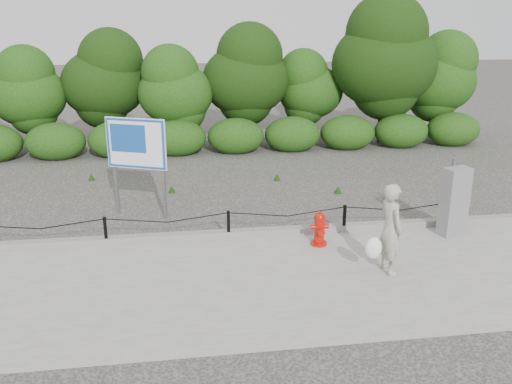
{
  "coord_description": "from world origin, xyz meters",
  "views": [
    {
      "loc": [
        -0.93,
        -10.49,
        4.53
      ],
      "look_at": [
        0.61,
        0.2,
        1.0
      ],
      "focal_mm": 38.0,
      "sensor_mm": 36.0,
      "label": 1
    }
  ],
  "objects_px": {
    "advertising_sign": "(136,148)",
    "pedestrian": "(389,230)",
    "utility_cabinet": "(454,202)",
    "fire_hydrant": "(319,229)"
  },
  "relations": [
    {
      "from": "advertising_sign",
      "to": "pedestrian",
      "type": "bearing_deg",
      "value": -16.0
    },
    {
      "from": "pedestrian",
      "to": "utility_cabinet",
      "type": "bearing_deg",
      "value": -63.91
    },
    {
      "from": "utility_cabinet",
      "to": "advertising_sign",
      "type": "xyz_separation_m",
      "value": [
        -6.64,
        2.29,
        0.84
      ]
    },
    {
      "from": "pedestrian",
      "to": "utility_cabinet",
      "type": "height_order",
      "value": "pedestrian"
    },
    {
      "from": "pedestrian",
      "to": "utility_cabinet",
      "type": "relative_size",
      "value": 1.03
    },
    {
      "from": "utility_cabinet",
      "to": "advertising_sign",
      "type": "relative_size",
      "value": 0.69
    },
    {
      "from": "fire_hydrant",
      "to": "advertising_sign",
      "type": "height_order",
      "value": "advertising_sign"
    },
    {
      "from": "utility_cabinet",
      "to": "pedestrian",
      "type": "bearing_deg",
      "value": -160.85
    },
    {
      "from": "utility_cabinet",
      "to": "fire_hydrant",
      "type": "bearing_deg",
      "value": 165.29
    },
    {
      "from": "pedestrian",
      "to": "advertising_sign",
      "type": "xyz_separation_m",
      "value": [
        -4.62,
        3.8,
        0.75
      ]
    }
  ]
}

